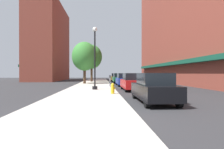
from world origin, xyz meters
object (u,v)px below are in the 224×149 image
object	(u,v)px
parking_meter_near	(110,80)
tree_near	(92,57)
car_black	(154,88)
car_red	(132,82)
fire_hydrant	(113,88)
tree_mid	(85,56)
car_yellow	(115,77)
parking_meter_far	(110,79)
car_blue	(124,80)
car_green	(118,78)
lamppost	(95,57)

from	to	relation	value
parking_meter_near	tree_near	xyz separation A→B (m)	(-2.76, 14.12, 3.76)
car_black	car_red	world-z (taller)	same
fire_hydrant	tree_mid	distance (m)	14.66
parking_meter_near	car_yellow	distance (m)	17.41
parking_meter_far	car_yellow	size ratio (longest dim) A/B	0.30
tree_near	tree_mid	xyz separation A→B (m)	(-0.71, -6.43, -0.53)
car_blue	car_yellow	world-z (taller)	same
tree_mid	car_yellow	distance (m)	11.53
fire_hydrant	car_yellow	xyz separation A→B (m)	(2.09, 23.40, 0.29)
fire_hydrant	car_green	bearing A→B (deg)	83.08
car_green	car_red	bearing A→B (deg)	-91.14
car_black	car_green	size ratio (longest dim) A/B	1.00
fire_hydrant	car_blue	size ratio (longest dim) A/B	0.18
parking_meter_near	tree_near	world-z (taller)	tree_near
tree_mid	car_red	xyz separation A→B (m)	(5.43, -10.12, -3.37)
car_red	lamppost	bearing A→B (deg)	-179.17
lamppost	fire_hydrant	size ratio (longest dim) A/B	7.47
parking_meter_near	car_green	xyz separation A→B (m)	(1.95, 11.10, -0.14)
lamppost	car_yellow	distance (m)	20.15
car_black	car_blue	bearing A→B (deg)	90.98
tree_near	car_blue	distance (m)	11.95
tree_mid	car_green	world-z (taller)	tree_mid
car_black	car_red	bearing A→B (deg)	90.98
car_blue	car_green	size ratio (longest dim) A/B	1.00
tree_near	car_red	distance (m)	17.64
car_blue	car_yellow	xyz separation A→B (m)	(0.00, 13.44, 0.00)
car_black	parking_meter_far	bearing A→B (deg)	101.13
tree_near	car_yellow	xyz separation A→B (m)	(4.71, 3.17, -3.90)
car_green	car_yellow	size ratio (longest dim) A/B	1.00
tree_mid	car_blue	bearing A→B (deg)	-35.30
car_green	car_black	bearing A→B (deg)	-91.14
car_green	fire_hydrant	bearing A→B (deg)	-98.06
tree_near	car_blue	bearing A→B (deg)	-65.35
parking_meter_near	fire_hydrant	bearing A→B (deg)	-91.31
lamppost	tree_near	distance (m)	16.63
car_blue	car_black	bearing A→B (deg)	-89.20
car_red	tree_near	bearing A→B (deg)	107.18
fire_hydrant	parking_meter_far	xyz separation A→B (m)	(0.14, 7.48, 0.43)
car_red	car_green	size ratio (longest dim) A/B	1.00
tree_near	car_green	world-z (taller)	tree_near
tree_near	tree_mid	distance (m)	6.49
parking_meter_far	car_blue	world-z (taller)	car_blue
parking_meter_near	car_black	bearing A→B (deg)	-78.41
parking_meter_near	car_green	world-z (taller)	car_green
car_black	car_yellow	xyz separation A→B (m)	(0.00, 26.81, 0.00)
parking_meter_near	tree_mid	distance (m)	9.04
parking_meter_near	parking_meter_far	world-z (taller)	same
car_red	car_yellow	size ratio (longest dim) A/B	1.00
fire_hydrant	car_yellow	world-z (taller)	car_yellow
car_yellow	parking_meter_far	bearing A→B (deg)	-98.52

